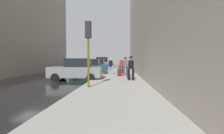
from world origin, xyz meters
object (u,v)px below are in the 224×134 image
pedestrian_in_jeans (111,65)px  parked_dark_green_sedan (89,67)px  parked_bronze_suv (101,64)px  rolling_suitcase (120,73)px  pedestrian_with_beanie (125,65)px  duffel_bag (129,76)px  parked_gray_coupe (76,70)px  fire_hydrant (101,73)px  pedestrian_in_red_jacket (121,65)px  parked_blue_sedan (97,66)px  pedestrian_with_fedora (131,67)px  traffic_light (88,40)px

pedestrian_in_jeans → parked_dark_green_sedan: bearing=158.8°
parked_bronze_suv → rolling_suitcase: parked_bronze_suv is taller
pedestrian_with_beanie → rolling_suitcase: size_ratio=1.71×
pedestrian_with_beanie → duffel_bag: (0.21, -2.63, -0.85)m
parked_gray_coupe → fire_hydrant: 2.88m
pedestrian_in_red_jacket → parked_dark_green_sedan: bearing=176.3°
parked_blue_sedan → rolling_suitcase: parked_blue_sedan is taller
pedestrian_with_fedora → fire_hydrant: bearing=129.2°
traffic_light → parked_blue_sedan: bearing=96.4°
duffel_bag → pedestrian_in_jeans: bearing=111.6°
pedestrian_in_red_jacket → pedestrian_in_jeans: size_ratio=1.00×
rolling_suitcase → parked_bronze_suv: bearing=102.5°
pedestrian_with_fedora → parked_bronze_suv: bearing=102.9°
fire_hydrant → pedestrian_in_red_jacket: (1.88, 3.54, 0.61)m
pedestrian_with_beanie → rolling_suitcase: (-0.56, -0.79, -0.65)m
parked_gray_coupe → fire_hydrant: parked_gray_coupe is taller
fire_hydrant → pedestrian_with_beanie: 2.55m
parked_gray_coupe → parked_blue_sedan: (-0.00, 11.92, 0.00)m
pedestrian_with_fedora → pedestrian_in_jeans: size_ratio=1.04×
parked_gray_coupe → pedestrian_with_beanie: pedestrian_with_beanie is taller
pedestrian_with_fedora → duffel_bag: 1.73m
parked_dark_green_sedan → pedestrian_with_beanie: 4.95m
parked_blue_sedan → pedestrian_with_fedora: size_ratio=2.39×
rolling_suitcase → traffic_light: bearing=-103.5°
traffic_light → pedestrian_in_red_jacket: (1.83, 10.27, -1.65)m
parked_blue_sedan → fire_hydrant: 9.87m
rolling_suitcase → pedestrian_in_red_jacket: bearing=87.1°
fire_hydrant → pedestrian_in_jeans: bearing=75.5°
parked_bronze_suv → duffel_bag: size_ratio=10.55×
parked_bronze_suv → pedestrian_in_red_jacket: bearing=-73.6°
parked_bronze_suv → pedestrian_in_jeans: (2.53, -13.25, 0.07)m
parked_dark_green_sedan → traffic_light: size_ratio=1.18×
traffic_light → pedestrian_in_jeans: 9.69m
parked_blue_sedan → rolling_suitcase: (3.51, -9.52, -0.36)m
parked_bronze_suv → pedestrian_in_jeans: 13.49m
pedestrian_with_fedora → pedestrian_in_red_jacket: size_ratio=1.04×
parked_bronze_suv → pedestrian_in_red_jacket: 13.04m
parked_gray_coupe → parked_bronze_suv: size_ratio=0.91×
parked_bronze_suv → rolling_suitcase: 16.25m
parked_dark_green_sedan → fire_hydrant: parked_dark_green_sedan is taller
parked_dark_green_sedan → pedestrian_in_jeans: pedestrian_in_jeans is taller
parked_blue_sedan → rolling_suitcase: bearing=-69.7°
pedestrian_in_red_jacket → parked_blue_sedan: bearing=120.8°
parked_blue_sedan → parked_bronze_suv: size_ratio=0.91×
pedestrian_with_beanie → rolling_suitcase: pedestrian_with_beanie is taller
parked_bronze_suv → pedestrian_with_fedora: size_ratio=2.61×
rolling_suitcase → pedestrian_with_fedora: bearing=-75.4°
parked_gray_coupe → parked_dark_green_sedan: same height
rolling_suitcase → pedestrian_in_jeans: bearing=110.7°
traffic_light → pedestrian_with_fedora: (2.53, 3.57, -1.62)m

